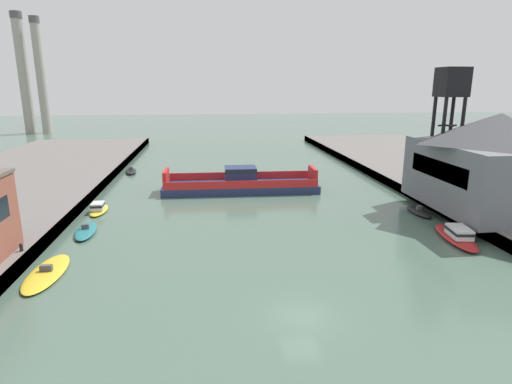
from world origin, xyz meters
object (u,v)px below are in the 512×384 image
moored_boat_mid_right (86,231)px  moored_boat_far_left (99,208)px  moored_boat_mid_left (131,171)px  smokestack_distant_a (41,73)px  smokestack_distant_b (23,71)px  crane_tower (450,97)px  moored_boat_near_left (457,235)px  moored_boat_near_right (47,273)px  moored_boat_far_right (419,212)px  chain_ferry (241,184)px  warehouse_shed (495,161)px

moored_boat_mid_right → moored_boat_far_left: size_ratio=1.19×
moored_boat_mid_left → smokestack_distant_a: (-36.98, 67.14, 18.24)m
smokestack_distant_b → crane_tower: bearing=-47.3°
moored_boat_near_left → moored_boat_mid_right: size_ratio=1.33×
moored_boat_near_left → moored_boat_mid_left: 53.32m
moored_boat_near_left → crane_tower: crane_tower is taller
moored_boat_near_right → moored_boat_far_right: size_ratio=1.58×
chain_ferry → smokestack_distant_b: size_ratio=0.62×
chain_ferry → warehouse_shed: 32.26m
moored_boat_mid_right → chain_ferry: bearing=42.2°
chain_ferry → moored_boat_near_right: 31.53m
moored_boat_mid_left → moored_boat_far_right: 47.97m
moored_boat_near_right → crane_tower: 47.83m
moored_boat_mid_left → crane_tower: size_ratio=0.34×
moored_boat_far_left → crane_tower: bearing=-1.7°
moored_boat_far_right → chain_ferry: bearing=146.0°
chain_ferry → moored_boat_near_left: (19.60, -22.52, -0.51)m
moored_boat_near_right → warehouse_shed: 47.22m
moored_boat_near_left → warehouse_shed: 12.23m
moored_boat_far_right → moored_boat_mid_left: bearing=143.0°
chain_ferry → smokestack_distant_a: smokestack_distant_a is taller
moored_boat_mid_right → smokestack_distant_b: size_ratio=0.17×
moored_boat_mid_right → warehouse_shed: 45.66m
moored_boat_far_right → smokestack_distant_b: smokestack_distant_b is taller
moored_boat_far_left → moored_boat_near_right: bearing=-89.9°
chain_ferry → moored_boat_far_left: (-17.97, -8.43, -0.60)m
chain_ferry → moored_boat_far_left: 19.86m
moored_boat_mid_right → moored_boat_far_left: (-0.45, 7.47, 0.23)m
moored_boat_near_right → smokestack_distant_a: size_ratio=0.22×
moored_boat_mid_left → chain_ferry: bearing=-40.1°
chain_ferry → moored_boat_mid_left: chain_ferry is taller
moored_boat_mid_left → smokestack_distant_a: smokestack_distant_a is taller
moored_boat_mid_left → smokestack_distant_b: size_ratio=0.15×
moored_boat_far_left → crane_tower: 44.97m
moored_boat_mid_left → moored_boat_far_right: bearing=-37.0°
chain_ferry → moored_boat_near_right: size_ratio=2.90×
warehouse_shed → crane_tower: crane_tower is taller
moored_boat_mid_left → moored_boat_far_left: size_ratio=1.03×
moored_boat_near_left → moored_boat_mid_left: moored_boat_near_left is taller
moored_boat_near_right → crane_tower: size_ratio=0.49×
moored_boat_near_left → moored_boat_near_right: (-37.54, -3.39, -0.37)m
crane_tower → moored_boat_near_right: bearing=-159.3°
smokestack_distant_a → moored_boat_far_left: bearing=-67.8°
crane_tower → smokestack_distant_b: 125.92m
smokestack_distant_a → moored_boat_mid_left: bearing=-61.2°
warehouse_shed → crane_tower: size_ratio=1.03×
crane_tower → chain_ferry: bearing=158.8°
smokestack_distant_a → chain_ferry: bearing=-56.2°
warehouse_shed → crane_tower: (-2.66, 5.90, 6.94)m
moored_boat_near_right → moored_boat_far_right: (38.18, 12.25, 0.08)m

